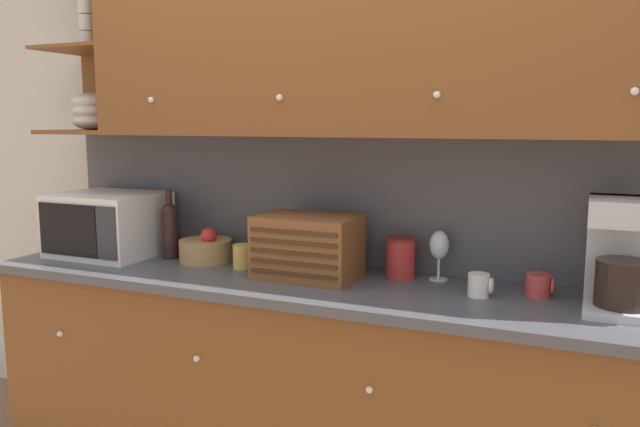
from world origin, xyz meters
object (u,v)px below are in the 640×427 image
bread_box (308,247)px  wine_glass (439,247)px  fruit_basket (206,250)px  coffee_maker (625,254)px  mug_patterned_third (480,285)px  mug (539,285)px  storage_canister (401,258)px  microwave (108,224)px  wine_bottle (170,228)px  mug_blue_second (244,256)px

bread_box → wine_glass: bearing=19.5°
fruit_basket → coffee_maker: bearing=-2.3°
fruit_basket → coffee_maker: (1.74, -0.07, 0.14)m
wine_glass → coffee_maker: bearing=-13.9°
wine_glass → mug_patterned_third: (0.20, -0.18, -0.10)m
wine_glass → mug: size_ratio=2.02×
storage_canister → mug: bearing=-7.9°
microwave → bread_box: 1.08m
mug_patterned_third → mug: bearing=22.2°
microwave → wine_bottle: bearing=9.7°
wine_bottle → fruit_basket: wine_bottle is taller
bread_box → storage_canister: bearing=24.0°
microwave → mug_blue_second: bearing=0.9°
microwave → wine_glass: (1.59, 0.16, -0.01)m
wine_bottle → coffee_maker: (1.94, -0.07, 0.05)m
wine_bottle → mug: wine_bottle is taller
bread_box → coffee_maker: size_ratio=1.05×
storage_canister → mug: storage_canister is taller
mug_blue_second → bread_box: size_ratio=0.26×
microwave → fruit_basket: bearing=6.4°
mug_blue_second → mug_patterned_third: (1.04, -0.04, -0.01)m
mug_patterned_third → coffee_maker: coffee_maker is taller
microwave → mug_blue_second: microwave is taller
mug_patterned_third → wine_glass: bearing=137.1°
bread_box → microwave: bearing=178.8°
mug_blue_second → mug: size_ratio=1.05×
mug → coffee_maker: bearing=-13.8°
wine_bottle → bread_box: (0.76, -0.08, -0.02)m
bread_box → storage_canister: (0.35, 0.16, -0.05)m
wine_bottle → mug_blue_second: (0.43, -0.04, -0.09)m
storage_canister → wine_glass: size_ratio=0.82×
mug → wine_bottle: bearing=-179.9°
mug_blue_second → mug: (1.24, 0.04, -0.01)m
mug_blue_second → mug: bearing=2.1°
microwave → mug_patterned_third: microwave is taller
fruit_basket → mug_blue_second: 0.23m
mug → storage_canister: bearing=172.1°
mug → coffee_maker: coffee_maker is taller
storage_canister → coffee_maker: coffee_maker is taller
microwave → coffee_maker: 2.27m
storage_canister → bread_box: bearing=-156.0°
mug_blue_second → mug: 1.24m
coffee_maker → mug: bearing=166.2°
fruit_basket → mug: bearing=-0.1°
storage_canister → mug: (0.55, -0.08, -0.04)m
fruit_basket → wine_glass: 1.08m
bread_box → mug: 0.92m
coffee_maker → mug_patterned_third: bearing=-178.1°
bread_box → coffee_maker: 1.18m
microwave → storage_canister: microwave is taller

